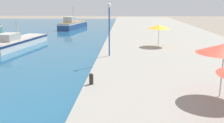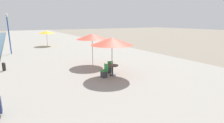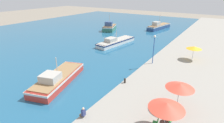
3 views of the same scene
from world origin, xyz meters
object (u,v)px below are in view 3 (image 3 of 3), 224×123
Objects in this scene: fishing_boat_near at (58,78)px; fishing_boat_mid at (116,42)px; cafe_umbrella_striped at (194,48)px; cafe_chair_right at (168,122)px; person_at_quay at (83,113)px; fishing_boat_distant at (159,26)px; cafe_umbrella_pink at (167,106)px; lamppost at (154,45)px; fishing_boat_far at (109,27)px; cafe_umbrella_white at (180,86)px; mooring_bollard at (125,80)px.

fishing_boat_mid is at bearing 81.20° from fishing_boat_near.
fishing_boat_near is 21.84m from cafe_umbrella_striped.
person_at_quay reaches higher than cafe_chair_right.
fishing_boat_distant reaches higher than cafe_umbrella_pink.
fishing_boat_near is 14.88m from lamppost.
fishing_boat_distant reaches higher than fishing_boat_near.
fishing_boat_far is 1.62× the size of lamppost.
fishing_boat_distant is 45.55m from cafe_umbrella_pink.
mooring_bollard is at bearing 167.12° from cafe_umbrella_white.
cafe_umbrella_white is 2.95× the size of cafe_chair_right.
fishing_boat_mid is 27.50m from cafe_umbrella_pink.
lamppost is (8.57, 11.77, 3.06)m from fishing_boat_near.
fishing_boat_distant is 12.07× the size of cafe_chair_right.
cafe_umbrella_white reaches higher than person_at_quay.
lamppost is (9.29, -29.69, 2.91)m from fishing_boat_distant.
fishing_boat_far is 28.97m from lamppost.
fishing_boat_near is 33.71m from fishing_boat_far.
cafe_chair_right is at bearing -33.79° from mooring_bollard.
fishing_boat_near reaches higher than cafe_umbrella_striped.
cafe_umbrella_white is at bearing 41.80° from person_at_quay.
fishing_boat_near reaches higher than mooring_bollard.
cafe_umbrella_striped is 7.30m from lamppost.
fishing_boat_far reaches higher than cafe_umbrella_white.
cafe_umbrella_striped is 14.41m from mooring_bollard.
cafe_chair_right is at bearing -40.32° from fishing_boat_mid.
fishing_boat_near is 19.76m from fishing_boat_mid.
fishing_boat_distant is 2.41× the size of lamppost.
cafe_umbrella_pink is 7.37m from person_at_quay.
lamppost is at bearing 36.01° from fishing_boat_near.
person_at_quay is (-6.67, -2.45, -1.94)m from cafe_umbrella_pink.
mooring_bollard is (20.73, -27.39, 0.08)m from fishing_boat_far.
person_at_quay is (7.92, -3.83, 0.42)m from fishing_boat_near.
fishing_boat_far is 15.79m from fishing_boat_distant.
fishing_boat_far is 34.35m from mooring_bollard.
cafe_umbrella_striped is 3.69× the size of mooring_bollard.
fishing_boat_far is 7.18× the size of person_at_quay.
cafe_umbrella_pink is 18.41m from cafe_umbrella_striped.
lamppost is (-6.02, 13.15, 0.70)m from cafe_umbrella_pink.
lamppost reaches higher than person_at_quay.
fishing_boat_mid is 2.42× the size of lamppost.
fishing_boat_far is at bearing 137.61° from lamppost.
cafe_umbrella_pink reaches higher than cafe_umbrella_striped.
cafe_umbrella_pink is 1.19× the size of cafe_umbrella_striped.
fishing_boat_near is 41.47m from fishing_boat_distant.
fishing_boat_distant is at bearing 109.66° from cafe_umbrella_pink.
fishing_boat_far is at bearing 127.12° from mooring_bollard.
cafe_chair_right is at bearing 24.45° from person_at_quay.
lamppost is (0.65, 15.60, 2.64)m from person_at_quay.
fishing_boat_far is (-9.59, 11.71, 0.31)m from fishing_boat_mid.
fishing_boat_far is at bearing 133.51° from cafe_umbrella_white.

